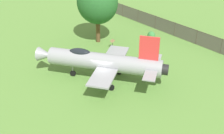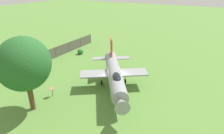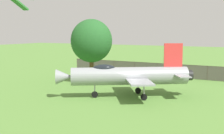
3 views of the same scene
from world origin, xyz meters
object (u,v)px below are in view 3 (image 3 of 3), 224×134
display_jet (126,76)px  info_plaque (111,77)px  shrub_by_tree (140,74)px  shade_tree (91,41)px

display_jet → info_plaque: 7.46m
display_jet → shrub_by_tree: (-3.34, 11.09, -1.48)m
display_jet → shrub_by_tree: 11.67m
shade_tree → shrub_by_tree: bearing=52.6°
shade_tree → shrub_by_tree: size_ratio=6.50×
display_jet → info_plaque: bearing=-84.3°
shade_tree → info_plaque: shade_tree is taller
shade_tree → shrub_by_tree: 8.15m
info_plaque → shrub_by_tree: bearing=75.9°
display_jet → shrub_by_tree: size_ratio=10.04×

